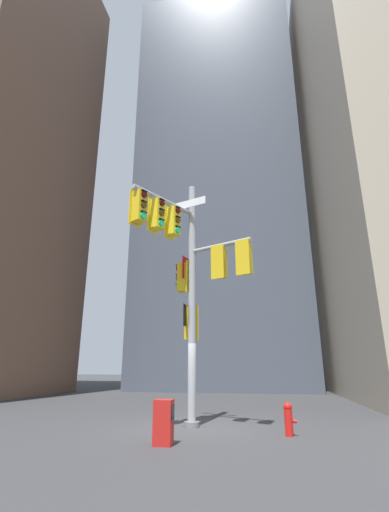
# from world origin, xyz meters

# --- Properties ---
(ground) EXTENTS (120.00, 120.00, 0.00)m
(ground) POSITION_xyz_m (0.00, 0.00, 0.00)
(ground) COLOR #38383A
(building_mid_block) EXTENTS (14.01, 14.01, 37.04)m
(building_mid_block) POSITION_xyz_m (-0.89, 20.92, 18.52)
(building_mid_block) COLOR #4C5460
(building_mid_block) RESTS_ON ground
(signal_pole_assembly) EXTENTS (3.64, 3.06, 8.18)m
(signal_pole_assembly) POSITION_xyz_m (-0.01, -0.52, 4.91)
(signal_pole_assembly) COLOR #9EA0A3
(signal_pole_assembly) RESTS_ON ground
(fire_hydrant) EXTENTS (0.33, 0.23, 0.85)m
(fire_hydrant) POSITION_xyz_m (2.86, -0.96, 0.44)
(fire_hydrant) COLOR red
(fire_hydrant) RESTS_ON ground
(newspaper_box) EXTENTS (0.45, 0.36, 1.02)m
(newspaper_box) POSITION_xyz_m (-0.17, -2.70, 0.51)
(newspaper_box) COLOR red
(newspaper_box) RESTS_ON ground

